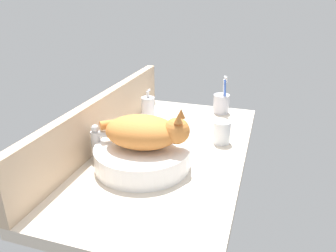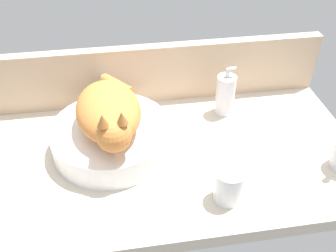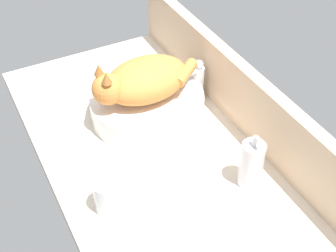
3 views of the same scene
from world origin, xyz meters
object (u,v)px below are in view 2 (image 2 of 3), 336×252
soap_dispenser (225,95)px  water_glass (229,187)px  sink_basin (112,137)px  faucet (107,94)px  cat (109,113)px

soap_dispenser → water_glass: 35.67cm
soap_dispenser → water_glass: bearing=-104.1°
sink_basin → water_glass: water_glass is taller
water_glass → sink_basin: bearing=139.5°
sink_basin → faucet: bearing=91.7°
cat → water_glass: size_ratio=3.57×
soap_dispenser → sink_basin: bearing=-162.2°
faucet → soap_dispenser: soap_dispenser is taller
faucet → water_glass: size_ratio=1.50×
soap_dispenser → water_glass: (-8.67, -34.51, -2.47)cm
sink_basin → cat: 9.61cm
cat → soap_dispenser: cat is taller
sink_basin → faucet: 16.64cm
faucet → cat: bearing=-87.8°
sink_basin → soap_dispenser: size_ratio=2.04×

